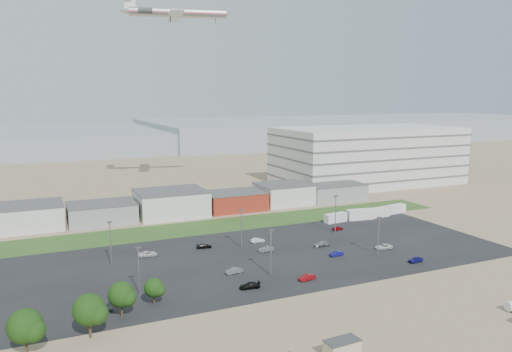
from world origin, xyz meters
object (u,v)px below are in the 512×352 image
parked_car_3 (250,285)px  parked_car_6 (204,246)px  parked_car_11 (258,240)px  portable_shed (342,349)px  parked_car_1 (336,254)px  parked_car_10 (101,309)px  parked_car_9 (148,254)px  parked_car_7 (266,249)px  parked_car_13 (307,277)px  box_trailer_a (336,218)px  parked_car_12 (321,244)px  parked_car_8 (338,228)px  airliner (178,13)px  parked_car_4 (234,271)px  parked_car_0 (384,247)px  parked_car_2 (416,260)px

parked_car_3 → parked_car_6: (0.07, 29.75, -0.06)m
parked_car_11 → portable_shed: bearing=164.3°
portable_shed → parked_car_3: size_ratio=1.27×
parked_car_1 → parked_car_10: (-56.75, -9.88, 0.02)m
portable_shed → parked_car_6: bearing=88.9°
parked_car_6 → parked_car_9: (-14.62, -0.78, 0.08)m
parked_car_7 → parked_car_13: size_ratio=1.03×
box_trailer_a → parked_car_12: size_ratio=1.71×
parked_car_11 → parked_car_6: bearing=82.6°
parked_car_8 → box_trailer_a: bearing=-35.4°
parked_car_9 → parked_car_10: 31.96m
parked_car_6 → box_trailer_a: bearing=-72.1°
portable_shed → parked_car_3: portable_shed is taller
parked_car_8 → airliner: bearing=13.6°
parked_car_4 → parked_car_8: bearing=112.4°
portable_shed → parked_car_13: bearing=66.8°
parked_car_0 → parked_car_6: 46.01m
parked_car_10 → parked_car_13: size_ratio=1.12×
portable_shed → parked_car_8: size_ratio=1.59×
parked_car_1 → parked_car_4: size_ratio=0.94×
airliner → parked_car_7: (-1.77, -82.68, -69.34)m
parked_car_10 → parked_car_11: parked_car_10 is taller
parked_car_11 → parked_car_13: bearing=173.1°
parked_car_6 → parked_car_4: bearing=-172.5°
airliner → parked_car_4: bearing=-86.5°
parked_car_11 → box_trailer_a: bearing=-75.9°
parked_car_7 → parked_car_11: parked_car_7 is taller
parked_car_13 → parked_car_6: bearing=-165.0°
parked_car_12 → parked_car_13: 24.95m
parked_car_7 → parked_car_9: 29.19m
airliner → parked_car_9: bearing=-99.3°
parked_car_12 → box_trailer_a: bearing=136.6°
parked_car_13 → parked_car_1: bearing=119.4°
parked_car_3 → parked_car_4: parked_car_4 is taller
airliner → parked_car_11: size_ratio=12.04×
airliner → parked_car_12: size_ratio=10.25×
box_trailer_a → portable_shed: bearing=-129.7°
airliner → box_trailer_a: bearing=-52.2°
parked_car_2 → parked_car_10: 71.21m
parked_car_0 → parked_car_13: 30.85m
parked_car_2 → box_trailer_a: bearing=172.5°
portable_shed → parked_car_1: 48.36m
parked_car_3 → parked_car_6: 29.75m
parked_car_7 → parked_car_2: bearing=54.8°
parked_car_12 → parked_car_8: bearing=130.4°
portable_shed → parked_car_13: size_ratio=1.41×
parked_car_0 → parked_car_6: size_ratio=1.18×
parked_car_11 → parked_car_13: parked_car_13 is taller
parked_car_9 → parked_car_6: bearing=-81.2°
parked_car_4 → parked_car_13: size_ratio=1.01×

